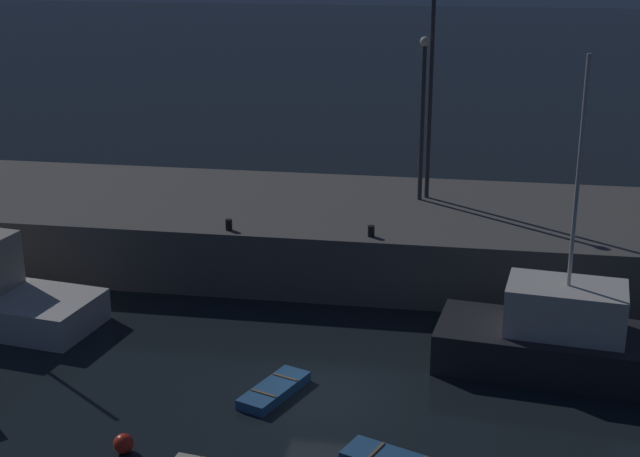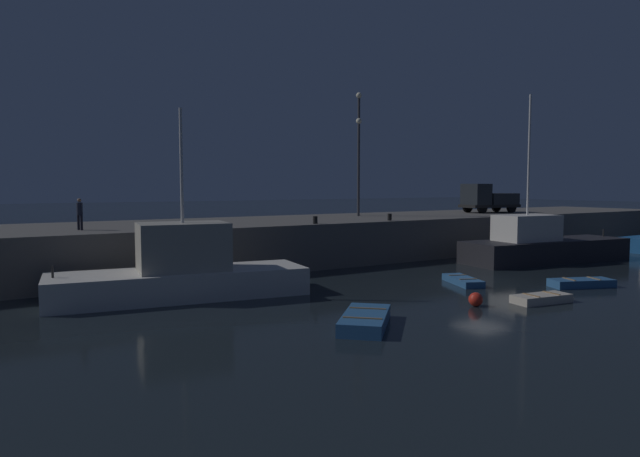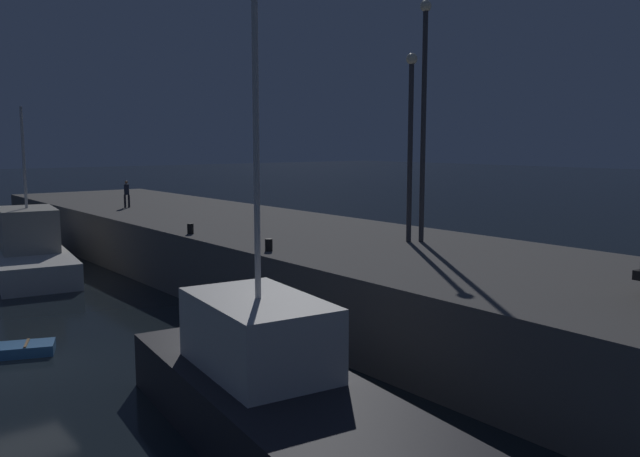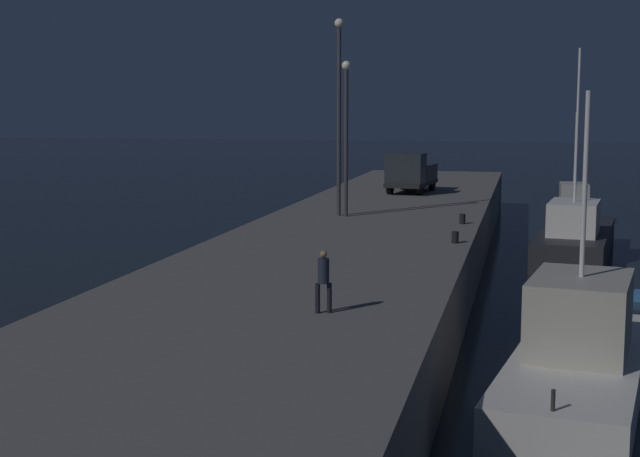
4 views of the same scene
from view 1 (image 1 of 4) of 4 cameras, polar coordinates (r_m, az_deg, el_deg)
ground_plane at (r=30.74m, az=0.05°, el=-10.38°), size 320.00×320.00×0.00m
pier_quay at (r=41.94m, az=2.93°, el=-0.36°), size 66.69×10.32×2.77m
fishing_boat_white at (r=33.10m, az=17.20°, el=-6.99°), size 12.43×4.94×10.95m
dinghy_red_small at (r=30.80m, az=-2.85°, el=-9.97°), size 2.05×3.12×0.38m
mooring_buoy_near at (r=28.25m, az=-12.08°, el=-12.90°), size 0.60×0.60×0.60m
lamp_post_west at (r=41.59m, az=6.38°, el=7.57°), size 0.44×0.44×7.40m
lamp_post_east at (r=41.81m, az=6.87°, el=9.05°), size 0.44×0.44×9.39m
bollard_west at (r=37.24m, az=3.19°, el=-0.16°), size 0.28×0.28×0.46m
bollard_central at (r=38.16m, az=-5.67°, el=0.23°), size 0.28×0.28×0.46m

